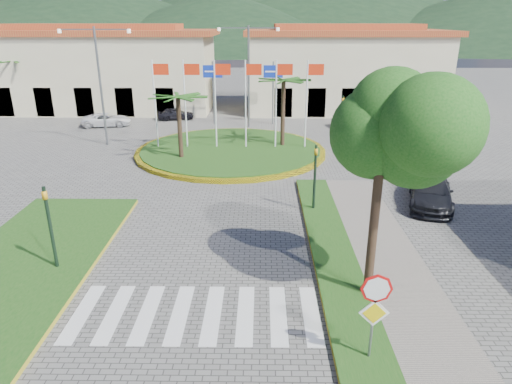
{
  "coord_description": "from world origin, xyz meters",
  "views": [
    {
      "loc": [
        2.07,
        -7.66,
        8.41
      ],
      "look_at": [
        1.87,
        8.0,
        2.47
      ],
      "focal_mm": 32.0,
      "sensor_mm": 36.0,
      "label": 1
    }
  ],
  "objects_px": {
    "stop_sign": "(375,304)",
    "deciduous_tree": "(382,141)",
    "roundabout_island": "(231,150)",
    "white_van": "(107,120)",
    "car_side_right": "(431,191)",
    "car_dark_a": "(175,114)",
    "car_dark_b": "(358,119)"
  },
  "relations": [
    {
      "from": "white_van",
      "to": "car_dark_b",
      "type": "bearing_deg",
      "value": -100.89
    },
    {
      "from": "deciduous_tree",
      "to": "car_dark_a",
      "type": "bearing_deg",
      "value": 111.88
    },
    {
      "from": "roundabout_island",
      "to": "car_dark_b",
      "type": "relative_size",
      "value": 3.15
    },
    {
      "from": "white_van",
      "to": "car_side_right",
      "type": "distance_m",
      "value": 27.17
    },
    {
      "from": "white_van",
      "to": "car_dark_b",
      "type": "height_order",
      "value": "car_dark_b"
    },
    {
      "from": "deciduous_tree",
      "to": "car_dark_b",
      "type": "distance_m",
      "value": 25.81
    },
    {
      "from": "roundabout_island",
      "to": "stop_sign",
      "type": "xyz_separation_m",
      "value": [
        4.9,
        -20.04,
        1.62
      ]
    },
    {
      "from": "deciduous_tree",
      "to": "car_dark_b",
      "type": "relative_size",
      "value": 1.68
    },
    {
      "from": "white_van",
      "to": "roundabout_island",
      "type": "bearing_deg",
      "value": -137.06
    },
    {
      "from": "stop_sign",
      "to": "deciduous_tree",
      "type": "height_order",
      "value": "deciduous_tree"
    },
    {
      "from": "stop_sign",
      "to": "car_dark_a",
      "type": "distance_m",
      "value": 32.57
    },
    {
      "from": "roundabout_island",
      "to": "car_side_right",
      "type": "distance_m",
      "value": 13.65
    },
    {
      "from": "deciduous_tree",
      "to": "car_dark_b",
      "type": "height_order",
      "value": "deciduous_tree"
    },
    {
      "from": "stop_sign",
      "to": "roundabout_island",
      "type": "bearing_deg",
      "value": 103.73
    },
    {
      "from": "roundabout_island",
      "to": "car_dark_a",
      "type": "relative_size",
      "value": 3.99
    },
    {
      "from": "roundabout_island",
      "to": "white_van",
      "type": "height_order",
      "value": "roundabout_island"
    },
    {
      "from": "deciduous_tree",
      "to": "white_van",
      "type": "distance_m",
      "value": 30.28
    },
    {
      "from": "car_dark_b",
      "to": "car_side_right",
      "type": "height_order",
      "value": "car_side_right"
    },
    {
      "from": "white_van",
      "to": "car_side_right",
      "type": "relative_size",
      "value": 0.84
    },
    {
      "from": "stop_sign",
      "to": "car_dark_a",
      "type": "height_order",
      "value": "stop_sign"
    },
    {
      "from": "car_side_right",
      "to": "roundabout_island",
      "type": "bearing_deg",
      "value": 155.09
    },
    {
      "from": "white_van",
      "to": "stop_sign",
      "type": "bearing_deg",
      "value": -161.42
    },
    {
      "from": "white_van",
      "to": "car_side_right",
      "type": "xyz_separation_m",
      "value": [
        21.17,
        -17.02,
        0.13
      ]
    },
    {
      "from": "white_van",
      "to": "car_dark_b",
      "type": "relative_size",
      "value": 0.98
    },
    {
      "from": "stop_sign",
      "to": "white_van",
      "type": "bearing_deg",
      "value": 119.46
    },
    {
      "from": "roundabout_island",
      "to": "white_van",
      "type": "distance_m",
      "value": 13.56
    },
    {
      "from": "white_van",
      "to": "car_dark_b",
      "type": "distance_m",
      "value": 21.02
    },
    {
      "from": "car_dark_b",
      "to": "car_side_right",
      "type": "xyz_separation_m",
      "value": [
        0.15,
        -17.02,
        0.01
      ]
    },
    {
      "from": "car_dark_a",
      "to": "white_van",
      "type": "bearing_deg",
      "value": 105.27
    },
    {
      "from": "stop_sign",
      "to": "car_dark_b",
      "type": "xyz_separation_m",
      "value": [
        5.18,
        28.04,
        -1.13
      ]
    },
    {
      "from": "deciduous_tree",
      "to": "white_van",
      "type": "relative_size",
      "value": 1.72
    },
    {
      "from": "white_van",
      "to": "car_dark_a",
      "type": "bearing_deg",
      "value": -73.47
    }
  ]
}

